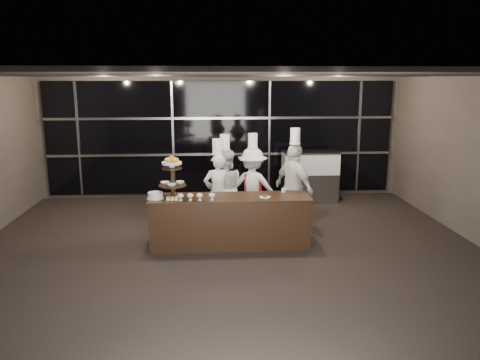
{
  "coord_description": "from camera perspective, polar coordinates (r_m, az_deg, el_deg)",
  "views": [
    {
      "loc": [
        -0.33,
        -6.71,
        2.96
      ],
      "look_at": [
        0.24,
        1.58,
        1.15
      ],
      "focal_mm": 35.0,
      "sensor_mm": 36.0,
      "label": 1
    }
  ],
  "objects": [
    {
      "name": "chef_c",
      "position": [
        9.5,
        1.53,
        -0.8
      ],
      "size": [
        1.15,
        0.83,
        1.9
      ],
      "color": "silver",
      "rests_on": "ground"
    },
    {
      "name": "chef_b",
      "position": [
        9.41,
        -1.84,
        -0.93
      ],
      "size": [
        0.8,
        0.64,
        1.89
      ],
      "color": "silver",
      "rests_on": "ground"
    },
    {
      "name": "display_case",
      "position": [
        11.51,
        8.52,
        0.75
      ],
      "size": [
        1.34,
        0.59,
        1.24
      ],
      "color": "#A5A5AA",
      "rests_on": "ground"
    },
    {
      "name": "chef_a",
      "position": [
        9.21,
        -2.73,
        -1.31
      ],
      "size": [
        0.62,
        0.47,
        1.83
      ],
      "color": "silver",
      "rests_on": "ground"
    },
    {
      "name": "layer_cake",
      "position": [
        8.23,
        -10.27,
        -1.87
      ],
      "size": [
        0.3,
        0.3,
        0.11
      ],
      "color": "white",
      "rests_on": "buffet_counter"
    },
    {
      "name": "room",
      "position": [
        6.87,
        -1.06,
        0.03
      ],
      "size": [
        10.0,
        10.0,
        10.0
      ],
      "color": "black",
      "rests_on": "ground"
    },
    {
      "name": "chef_cup",
      "position": [
        8.59,
        5.34,
        -1.26
      ],
      "size": [
        0.08,
        0.08,
        0.07
      ],
      "primitive_type": "cylinder",
      "color": "white",
      "rests_on": "buffet_counter"
    },
    {
      "name": "compotes",
      "position": [
        8.01,
        -5.45,
        -1.91
      ],
      "size": [
        0.65,
        0.11,
        0.12
      ],
      "color": "silver",
      "rests_on": "buffet_counter"
    },
    {
      "name": "small_plate",
      "position": [
        8.2,
        3.06,
        -2.02
      ],
      "size": [
        0.2,
        0.2,
        0.05
      ],
      "color": "white",
      "rests_on": "buffet_counter"
    },
    {
      "name": "buffet_counter",
      "position": [
        8.37,
        -1.23,
        -5.04
      ],
      "size": [
        2.84,
        0.74,
        0.92
      ],
      "color": "black",
      "rests_on": "ground"
    },
    {
      "name": "pastry_squares",
      "position": [
        8.1,
        -8.25,
        -2.22
      ],
      "size": [
        0.2,
        0.13,
        0.05
      ],
      "color": "#FFD77C",
      "rests_on": "buffet_counter"
    },
    {
      "name": "display_stand",
      "position": [
        8.17,
        -8.28,
        0.73
      ],
      "size": [
        0.48,
        0.48,
        0.74
      ],
      "color": "black",
      "rests_on": "buffet_counter"
    },
    {
      "name": "window_wall",
      "position": [
        11.74,
        -2.28,
        5.15
      ],
      "size": [
        8.6,
        0.1,
        2.8
      ],
      "color": "black",
      "rests_on": "ground"
    },
    {
      "name": "chef_d",
      "position": [
        9.13,
        6.59,
        -0.91
      ],
      "size": [
        0.88,
        1.1,
        2.04
      ],
      "color": "silver",
      "rests_on": "ground"
    }
  ]
}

